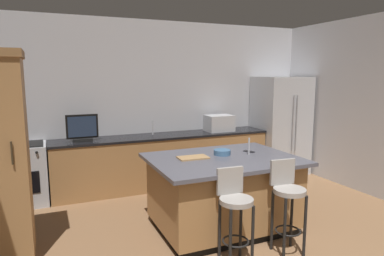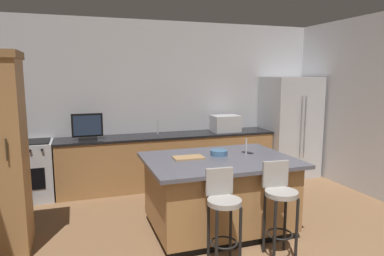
# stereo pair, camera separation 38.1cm
# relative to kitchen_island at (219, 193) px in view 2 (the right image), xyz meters

# --- Properties ---
(wall_back) EXTENTS (6.02, 0.12, 2.83)m
(wall_back) POSITION_rel_kitchen_island_xyz_m (-0.02, 2.25, 0.95)
(wall_back) COLOR #BCBCC1
(wall_back) RESTS_ON ground_plane
(wall_right) EXTENTS (0.12, 4.46, 2.83)m
(wall_right) POSITION_rel_kitchen_island_xyz_m (2.79, 0.22, 0.95)
(wall_right) COLOR #BCBCC1
(wall_right) RESTS_ON ground_plane
(counter_back) EXTENTS (3.72, 0.62, 0.89)m
(counter_back) POSITION_rel_kitchen_island_xyz_m (-0.13, 1.87, -0.01)
(counter_back) COLOR #9E7042
(counter_back) RESTS_ON ground_plane
(kitchen_island) EXTENTS (1.78, 1.32, 0.90)m
(kitchen_island) POSITION_rel_kitchen_island_xyz_m (0.00, 0.00, 0.00)
(kitchen_island) COLOR black
(kitchen_island) RESTS_ON ground_plane
(refrigerator) EXTENTS (0.94, 0.82, 1.87)m
(refrigerator) POSITION_rel_kitchen_island_xyz_m (2.21, 1.78, 0.47)
(refrigerator) COLOR #B7BABF
(refrigerator) RESTS_ON ground_plane
(range_oven) EXTENTS (0.73, 0.63, 0.91)m
(range_oven) POSITION_rel_kitchen_island_xyz_m (-2.36, 1.87, -0.01)
(range_oven) COLOR #B7BABF
(range_oven) RESTS_ON ground_plane
(microwave) EXTENTS (0.48, 0.36, 0.29)m
(microwave) POSITION_rel_kitchen_island_xyz_m (0.92, 1.87, 0.58)
(microwave) COLOR #B7BABF
(microwave) RESTS_ON counter_back
(tv_monitor) EXTENTS (0.47, 0.16, 0.42)m
(tv_monitor) POSITION_rel_kitchen_island_xyz_m (-1.47, 1.82, 0.62)
(tv_monitor) COLOR black
(tv_monitor) RESTS_ON counter_back
(sink_faucet_back) EXTENTS (0.02, 0.02, 0.24)m
(sink_faucet_back) POSITION_rel_kitchen_island_xyz_m (-0.30, 1.97, 0.55)
(sink_faucet_back) COLOR #B2B2B7
(sink_faucet_back) RESTS_ON counter_back
(sink_faucet_island) EXTENTS (0.02, 0.02, 0.22)m
(sink_faucet_island) POSITION_rel_kitchen_island_xyz_m (0.37, 0.00, 0.55)
(sink_faucet_island) COLOR #B2B2B7
(sink_faucet_island) RESTS_ON kitchen_island
(bar_stool_left) EXTENTS (0.34, 0.34, 0.97)m
(bar_stool_left) POSITION_rel_kitchen_island_xyz_m (-0.28, -0.77, 0.12)
(bar_stool_left) COLOR gray
(bar_stool_left) RESTS_ON ground_plane
(bar_stool_right) EXTENTS (0.34, 0.35, 1.00)m
(bar_stool_right) POSITION_rel_kitchen_island_xyz_m (0.35, -0.80, 0.14)
(bar_stool_right) COLOR gray
(bar_stool_right) RESTS_ON ground_plane
(fruit_bowl) EXTENTS (0.21, 0.21, 0.07)m
(fruit_bowl) POSITION_rel_kitchen_island_xyz_m (0.06, 0.14, 0.47)
(fruit_bowl) COLOR #3F668C
(fruit_bowl) RESTS_ON kitchen_island
(cell_phone) EXTENTS (0.12, 0.17, 0.01)m
(cell_phone) POSITION_rel_kitchen_island_xyz_m (0.47, 0.15, 0.45)
(cell_phone) COLOR black
(cell_phone) RESTS_ON kitchen_island
(cutting_board) EXTENTS (0.37, 0.23, 0.02)m
(cutting_board) POSITION_rel_kitchen_island_xyz_m (-0.36, 0.11, 0.45)
(cutting_board) COLOR #A87F51
(cutting_board) RESTS_ON kitchen_island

